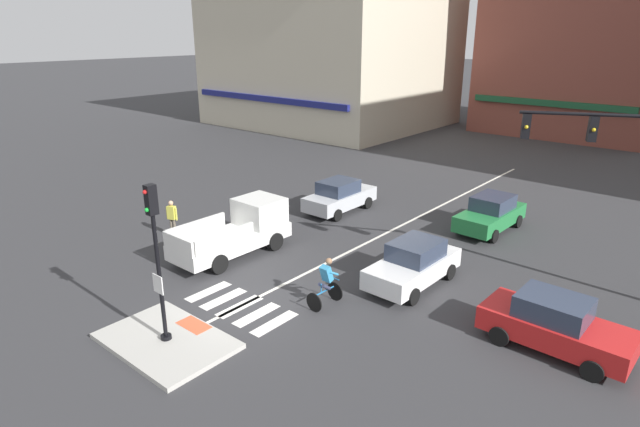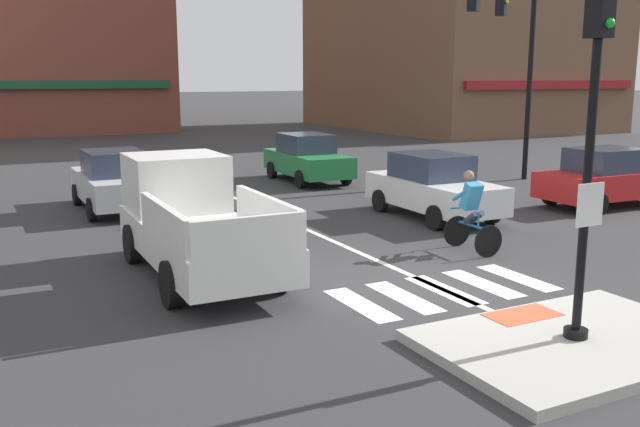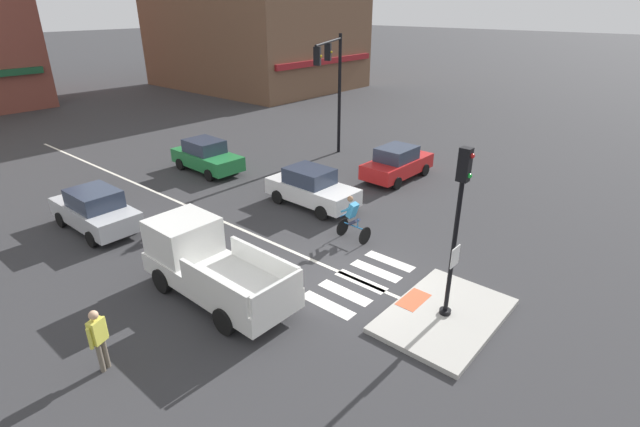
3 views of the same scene
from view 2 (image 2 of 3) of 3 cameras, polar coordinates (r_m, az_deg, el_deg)
name	(u,v)px [view 2 (image 2 of 3)]	position (r m, az deg, el deg)	size (l,w,h in m)	color
ground_plane	(438,287)	(12.21, 9.67, -6.02)	(300.00, 300.00, 0.00)	#333335
traffic_island	(575,342)	(10.06, 20.26, -9.92)	(3.99, 2.68, 0.15)	#B2AFA8
tactile_pad_front	(523,315)	(10.68, 16.36, -7.99)	(1.10, 0.60, 0.01)	#DB5B38
signal_pole	(592,124)	(9.44, 21.50, 6.91)	(0.44, 0.38, 4.74)	black
crosswalk_stripe_a	(361,304)	(11.18, 3.38, -7.48)	(0.44, 1.80, 0.01)	silver
crosswalk_stripe_b	(404,297)	(11.61, 6.92, -6.84)	(0.44, 1.80, 0.01)	silver
crosswalk_stripe_c	(444,290)	(12.07, 10.20, -6.22)	(0.44, 1.80, 0.01)	silver
crosswalk_stripe_d	(482,284)	(12.57, 13.22, -5.63)	(0.44, 1.80, 0.01)	silver
crosswalk_stripe_e	(518,277)	(13.11, 15.99, -5.08)	(0.44, 1.80, 0.01)	silver
lane_centre_line	(236,198)	(20.85, -6.97, 1.26)	(0.14, 28.00, 0.01)	silver
traffic_light_mast	(514,47)	(23.96, 15.68, 13.10)	(4.61, 2.36, 6.52)	black
building_corner_right	(44,18)	(51.88, -21.80, 14.71)	(14.64, 14.88, 14.83)	brown
car_silver_westbound_far	(115,181)	(19.54, -16.55, 2.60)	(1.85, 4.10, 1.64)	silver
car_red_cross_right	(608,178)	(20.90, 22.61, 2.73)	(4.13, 1.90, 1.64)	red
car_green_eastbound_far	(307,158)	(23.97, -1.06, 4.58)	(1.95, 4.16, 1.64)	#237A3D
car_white_eastbound_mid	(433,186)	(18.04, 9.30, 2.23)	(1.90, 4.13, 1.64)	white
pickup_truck_white_westbound_near	(193,220)	(13.03, -10.43, -0.51)	(2.11, 5.12, 2.08)	white
cyclist	(471,210)	(14.65, 12.36, 0.29)	(0.70, 1.11, 1.68)	black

